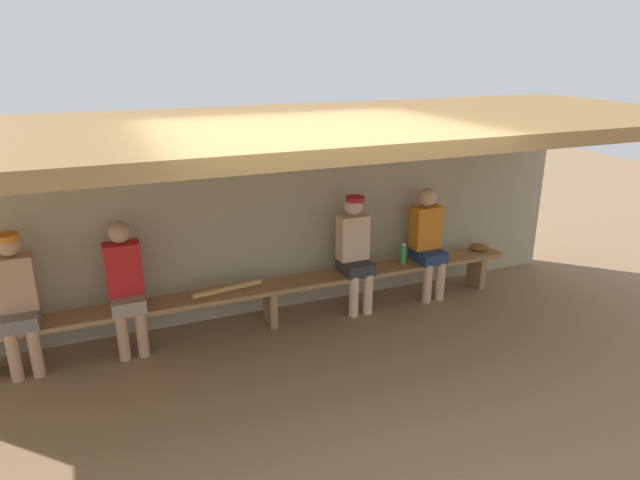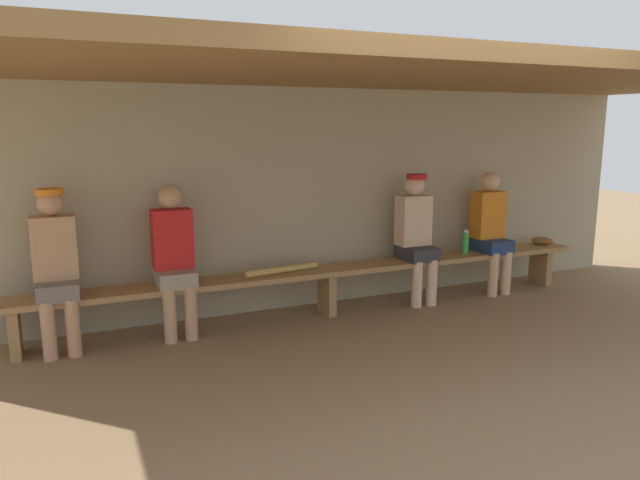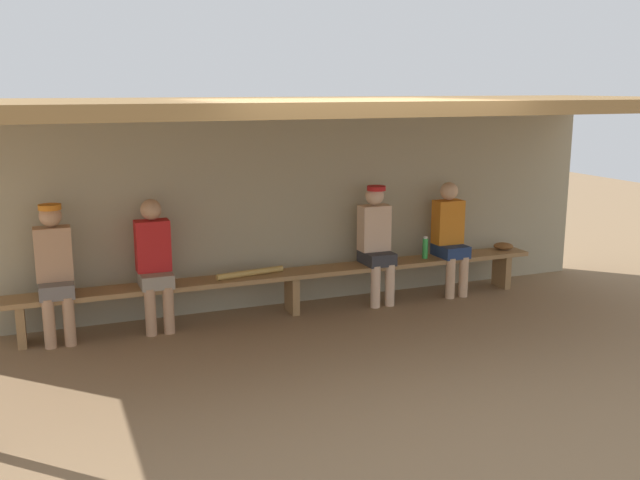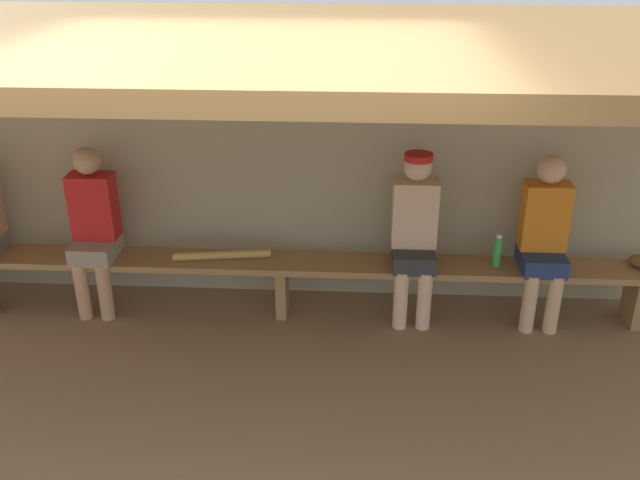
# 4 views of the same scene
# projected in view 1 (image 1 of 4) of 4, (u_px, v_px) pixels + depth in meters

# --- Properties ---
(ground_plane) EXTENTS (24.00, 24.00, 0.00)m
(ground_plane) POSITION_uv_depth(u_px,v_px,m) (325.00, 399.00, 4.92)
(ground_plane) COLOR #8C6D4C
(back_wall) EXTENTS (8.00, 0.20, 2.20)m
(back_wall) POSITION_uv_depth(u_px,v_px,m) (256.00, 218.00, 6.31)
(back_wall) COLOR tan
(back_wall) RESTS_ON ground
(dugout_roof) EXTENTS (8.00, 2.80, 0.12)m
(dugout_roof) POSITION_uv_depth(u_px,v_px,m) (294.00, 128.00, 4.79)
(dugout_roof) COLOR olive
(dugout_roof) RESTS_ON back_wall
(bench) EXTENTS (6.00, 0.36, 0.46)m
(bench) POSITION_uv_depth(u_px,v_px,m) (270.00, 291.00, 6.15)
(bench) COLOR #9E7547
(bench) RESTS_ON ground
(player_near_post) EXTENTS (0.34, 0.42, 1.34)m
(player_near_post) POSITION_uv_depth(u_px,v_px,m) (17.00, 297.00, 5.16)
(player_near_post) COLOR slate
(player_near_post) RESTS_ON ground
(player_shirtless_tan) EXTENTS (0.34, 0.42, 1.34)m
(player_shirtless_tan) POSITION_uv_depth(u_px,v_px,m) (355.00, 248.00, 6.40)
(player_shirtless_tan) COLOR #333338
(player_shirtless_tan) RESTS_ON ground
(player_with_sunglasses) EXTENTS (0.34, 0.42, 1.34)m
(player_with_sunglasses) POSITION_uv_depth(u_px,v_px,m) (428.00, 239.00, 6.76)
(player_with_sunglasses) COLOR navy
(player_with_sunglasses) RESTS_ON ground
(player_leftmost) EXTENTS (0.34, 0.42, 1.34)m
(player_leftmost) POSITION_uv_depth(u_px,v_px,m) (125.00, 283.00, 5.51)
(player_leftmost) COLOR gray
(player_leftmost) RESTS_ON ground
(water_bottle_blue) EXTENTS (0.07, 0.07, 0.26)m
(water_bottle_blue) POSITION_uv_depth(u_px,v_px,m) (403.00, 254.00, 6.68)
(water_bottle_blue) COLOR green
(water_bottle_blue) RESTS_ON bench
(baseball_glove_tan) EXTENTS (0.29, 0.28, 0.09)m
(baseball_glove_tan) POSITION_uv_depth(u_px,v_px,m) (479.00, 247.00, 7.15)
(baseball_glove_tan) COLOR brown
(baseball_glove_tan) RESTS_ON bench
(baseball_bat) EXTENTS (0.76, 0.18, 0.07)m
(baseball_bat) POSITION_uv_depth(u_px,v_px,m) (227.00, 289.00, 5.94)
(baseball_bat) COLOR tan
(baseball_bat) RESTS_ON bench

